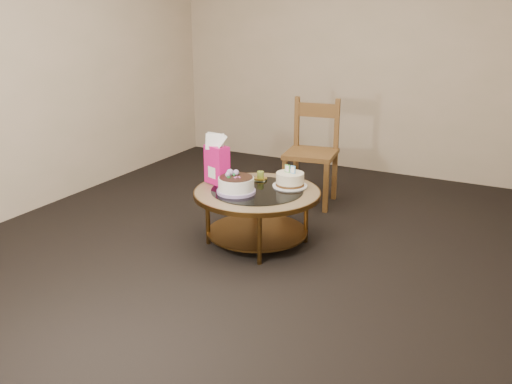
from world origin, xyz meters
The scene contains 8 objects.
ground centered at (0.00, 0.00, 0.00)m, with size 5.00×5.00×0.00m, color black.
room_walls centered at (0.00, 0.00, 1.54)m, with size 4.52×5.02×2.61m.
coffee_table centered at (0.00, 0.00, 0.38)m, with size 1.02×1.02×0.46m.
decorated_cake centered at (-0.12, -0.13, 0.52)m, with size 0.31×0.31×0.18m.
cream_cake centered at (0.19, 0.21, 0.51)m, with size 0.28×0.28×0.18m.
gift_bag centered at (-0.37, 0.01, 0.66)m, with size 0.23×0.20×0.41m.
pillar_candle centered at (-0.10, 0.25, 0.49)m, with size 0.12×0.12×0.08m.
dining_chair centered at (0.00, 1.14, 0.51)m, with size 0.53×0.53×1.01m.
Camera 1 is at (1.99, -3.83, 1.90)m, focal length 40.00 mm.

